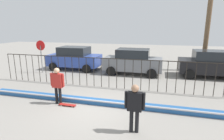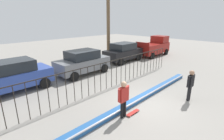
{
  "view_description": "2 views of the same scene",
  "coord_description": "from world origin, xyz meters",
  "px_view_note": "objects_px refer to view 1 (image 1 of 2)",
  "views": [
    {
      "loc": [
        2.77,
        -7.1,
        3.53
      ],
      "look_at": [
        0.33,
        2.25,
        1.22
      ],
      "focal_mm": 29.29,
      "sensor_mm": 36.0,
      "label": 1
    },
    {
      "loc": [
        -6.78,
        -4.27,
        4.26
      ],
      "look_at": [
        0.43,
        2.73,
        1.19
      ],
      "focal_mm": 26.95,
      "sensor_mm": 36.0,
      "label": 2
    }
  ],
  "objects_px": {
    "camera_operator": "(135,104)",
    "stop_sign": "(41,52)",
    "parked_car_black": "(211,64)",
    "skateboard": "(67,105)",
    "skateboarder": "(57,83)",
    "parked_car_blue": "(74,58)",
    "parked_car_gray": "(133,61)"
  },
  "relations": [
    {
      "from": "skateboarder",
      "to": "camera_operator",
      "type": "distance_m",
      "value": 4.02
    },
    {
      "from": "skateboard",
      "to": "stop_sign",
      "type": "height_order",
      "value": "stop_sign"
    },
    {
      "from": "camera_operator",
      "to": "stop_sign",
      "type": "distance_m",
      "value": 10.42
    },
    {
      "from": "parked_car_blue",
      "to": "stop_sign",
      "type": "relative_size",
      "value": 1.72
    },
    {
      "from": "camera_operator",
      "to": "parked_car_gray",
      "type": "height_order",
      "value": "parked_car_gray"
    },
    {
      "from": "skateboarder",
      "to": "skateboard",
      "type": "relative_size",
      "value": 2.15
    },
    {
      "from": "parked_car_blue",
      "to": "stop_sign",
      "type": "distance_m",
      "value": 2.65
    },
    {
      "from": "skateboarder",
      "to": "camera_operator",
      "type": "xyz_separation_m",
      "value": [
        3.74,
        -1.47,
        -0.01
      ]
    },
    {
      "from": "parked_car_gray",
      "to": "parked_car_black",
      "type": "relative_size",
      "value": 1.0
    },
    {
      "from": "parked_car_black",
      "to": "stop_sign",
      "type": "bearing_deg",
      "value": -167.57
    },
    {
      "from": "skateboard",
      "to": "skateboarder",
      "type": "bearing_deg",
      "value": -174.4
    },
    {
      "from": "skateboarder",
      "to": "camera_operator",
      "type": "bearing_deg",
      "value": -10.98
    },
    {
      "from": "parked_car_blue",
      "to": "parked_car_black",
      "type": "relative_size",
      "value": 1.0
    },
    {
      "from": "skateboarder",
      "to": "camera_operator",
      "type": "relative_size",
      "value": 1.01
    },
    {
      "from": "parked_car_gray",
      "to": "stop_sign",
      "type": "xyz_separation_m",
      "value": [
        -6.91,
        -1.37,
        0.64
      ]
    },
    {
      "from": "skateboard",
      "to": "parked_car_black",
      "type": "xyz_separation_m",
      "value": [
        7.49,
        6.99,
        0.91
      ]
    },
    {
      "from": "skateboarder",
      "to": "skateboard",
      "type": "bearing_deg",
      "value": -5.03
    },
    {
      "from": "parked_car_blue",
      "to": "camera_operator",
      "type": "bearing_deg",
      "value": -56.09
    },
    {
      "from": "parked_car_gray",
      "to": "parked_car_black",
      "type": "distance_m",
      "value": 5.49
    },
    {
      "from": "parked_car_blue",
      "to": "parked_car_gray",
      "type": "distance_m",
      "value": 4.95
    },
    {
      "from": "skateboard",
      "to": "parked_car_blue",
      "type": "height_order",
      "value": "parked_car_blue"
    },
    {
      "from": "skateboard",
      "to": "parked_car_blue",
      "type": "xyz_separation_m",
      "value": [
        -2.93,
        6.84,
        0.91
      ]
    },
    {
      "from": "camera_operator",
      "to": "parked_car_black",
      "type": "relative_size",
      "value": 0.4
    },
    {
      "from": "stop_sign",
      "to": "skateboarder",
      "type": "bearing_deg",
      "value": -49.06
    },
    {
      "from": "skateboarder",
      "to": "parked_car_gray",
      "type": "distance_m",
      "value": 6.9
    },
    {
      "from": "camera_operator",
      "to": "skateboard",
      "type": "bearing_deg",
      "value": -21.81
    },
    {
      "from": "parked_car_gray",
      "to": "parked_car_blue",
      "type": "bearing_deg",
      "value": 173.01
    },
    {
      "from": "skateboard",
      "to": "stop_sign",
      "type": "relative_size",
      "value": 0.32
    },
    {
      "from": "skateboarder",
      "to": "skateboard",
      "type": "height_order",
      "value": "skateboarder"
    },
    {
      "from": "camera_operator",
      "to": "stop_sign",
      "type": "relative_size",
      "value": 0.68
    },
    {
      "from": "parked_car_black",
      "to": "stop_sign",
      "type": "distance_m",
      "value": 12.53
    },
    {
      "from": "camera_operator",
      "to": "parked_car_black",
      "type": "distance_m",
      "value": 9.34
    }
  ]
}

